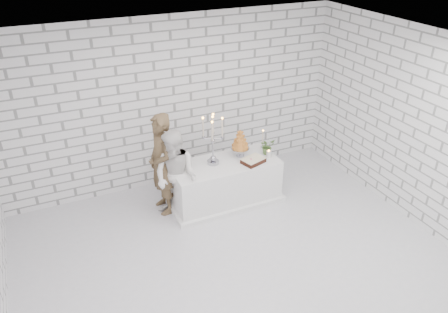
% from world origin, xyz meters
% --- Properties ---
extents(ground, '(6.00, 5.00, 0.01)m').
position_xyz_m(ground, '(0.00, 0.00, 0.00)').
color(ground, silver).
rests_on(ground, ground).
extents(ceiling, '(6.00, 5.00, 0.01)m').
position_xyz_m(ceiling, '(0.00, 0.00, 3.00)').
color(ceiling, white).
rests_on(ceiling, ground).
extents(wall_back, '(6.00, 0.01, 3.00)m').
position_xyz_m(wall_back, '(0.00, 2.50, 1.50)').
color(wall_back, white).
rests_on(wall_back, ground).
extents(wall_front, '(6.00, 0.01, 3.00)m').
position_xyz_m(wall_front, '(0.00, -2.50, 1.50)').
color(wall_front, white).
rests_on(wall_front, ground).
extents(wall_right, '(0.01, 5.00, 3.00)m').
position_xyz_m(wall_right, '(3.00, 0.00, 1.50)').
color(wall_right, white).
rests_on(wall_right, ground).
extents(cake_table, '(1.80, 0.80, 0.75)m').
position_xyz_m(cake_table, '(0.47, 1.45, 0.38)').
color(cake_table, white).
rests_on(cake_table, ground).
extents(groom, '(0.45, 0.65, 1.72)m').
position_xyz_m(groom, '(-0.54, 1.63, 0.86)').
color(groom, brown).
rests_on(groom, ground).
extents(bride, '(0.91, 0.94, 1.52)m').
position_xyz_m(bride, '(-0.40, 1.36, 0.76)').
color(bride, white).
rests_on(bride, ground).
extents(candelabra, '(0.44, 0.44, 0.86)m').
position_xyz_m(candelabra, '(0.29, 1.50, 1.18)').
color(candelabra, '#9D9DA7').
rests_on(candelabra, cake_table).
extents(croquembouche, '(0.40, 0.40, 0.49)m').
position_xyz_m(croquembouche, '(0.81, 1.55, 1.00)').
color(croquembouche, '#A95E1C').
rests_on(croquembouche, cake_table).
extents(chocolate_cake, '(0.42, 0.35, 0.08)m').
position_xyz_m(chocolate_cake, '(0.90, 1.25, 0.79)').
color(chocolate_cake, black).
rests_on(chocolate_cake, cake_table).
extents(pillar_candle, '(0.09, 0.09, 0.12)m').
position_xyz_m(pillar_candle, '(1.23, 1.31, 0.81)').
color(pillar_candle, white).
rests_on(pillar_candle, cake_table).
extents(extra_taper, '(0.07, 0.07, 0.32)m').
position_xyz_m(extra_taper, '(1.31, 1.67, 0.91)').
color(extra_taper, beige).
rests_on(extra_taper, cake_table).
extents(flowers, '(0.28, 0.25, 0.27)m').
position_xyz_m(flowers, '(1.27, 1.44, 0.89)').
color(flowers, '#34692C').
rests_on(flowers, cake_table).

